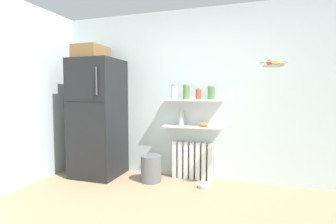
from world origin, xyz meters
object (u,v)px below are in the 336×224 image
Objects in this scene: refrigerator at (98,115)px; storage_jar_3 at (211,93)px; storage_jar_0 at (174,92)px; storage_jar_1 at (186,92)px; trash_bin at (151,169)px; shelf_bowl at (204,124)px; storage_jar_2 at (199,94)px; pet_food_bowl at (204,186)px; radiator at (192,161)px; hanging_fruit_basket at (274,63)px; vase at (181,118)px.

refrigerator is 10.42× the size of storage_jar_3.
storage_jar_0 is 0.19m from storage_jar_1.
trash_bin is (-0.27, -0.28, -1.14)m from storage_jar_0.
storage_jar_2 is at bearing 180.00° from shelf_bowl.
storage_jar_1 is (1.39, 0.24, 0.37)m from refrigerator.
radiator is at bearing 126.75° from pet_food_bowl.
storage_jar_3 is at bearing 0.00° from storage_jar_2.
hanging_fruit_basket reaches higher than storage_jar_0.
storage_jar_3 reaches higher than vase.
radiator is 1.09m from storage_jar_0.
storage_jar_2 is 0.19m from storage_jar_3.
radiator reaches higher than trash_bin.
trash_bin is (-0.65, -0.28, -1.11)m from storage_jar_2.
refrigerator is at bearing 175.20° from hanging_fruit_basket.
storage_jar_3 is at bearing 0.00° from shelf_bowl.
shelf_bowl is (0.27, 0.00, -0.48)m from storage_jar_1.
hanging_fruit_basket is at bearing -10.67° from pet_food_bowl.
pet_food_bowl is at bearing -1.90° from refrigerator.
vase is at bearing 180.00° from shelf_bowl.
storage_jar_1 is at bearing -162.39° from radiator.
storage_jar_1 reaches higher than shelf_bowl.
shelf_bowl is at bearing 0.00° from storage_jar_0.
vase is (0.11, 0.00, -0.40)m from storage_jar_0.
storage_jar_3 is at bearing -6.04° from radiator.
storage_jar_0 reaches higher than radiator.
storage_jar_0 is 0.41m from vase.
storage_jar_3 is at bearing 83.03° from pet_food_bowl.
hanging_fruit_basket is (1.37, -0.46, 0.34)m from storage_jar_0.
storage_jar_0 is 0.56× the size of trash_bin.
refrigerator is at bearing -170.07° from storage_jar_1.
vase is at bearing -180.00° from storage_jar_2.
hanging_fruit_basket is at bearing -24.18° from radiator.
radiator is 1.06m from storage_jar_1.
pet_food_bowl is at bearing -29.54° from storage_jar_0.
hanging_fruit_basket is (2.57, -0.22, 0.70)m from refrigerator.
storage_jar_1 is at bearing -180.00° from storage_jar_2.
trash_bin is (-0.74, -0.28, -0.66)m from shelf_bowl.
storage_jar_2 is at bearing 0.00° from storage_jar_1.
pet_food_bowl is at bearing -77.20° from shelf_bowl.
refrigerator is 1.21m from trash_bin.
storage_jar_2 is at bearing 155.22° from hanging_fruit_basket.
vase is 0.60× the size of trash_bin.
storage_jar_0 is at bearing -180.00° from storage_jar_2.
vase is at bearing 180.00° from storage_jar_1.
storage_jar_3 reaches higher than trash_bin.
shelf_bowl reaches higher than radiator.
vase is at bearing 0.00° from storage_jar_0.
storage_jar_0 is 1.52× the size of shelf_bowl.
trash_bin is at bearing -134.08° from storage_jar_0.
shelf_bowl is at bearing -0.00° from storage_jar_2.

